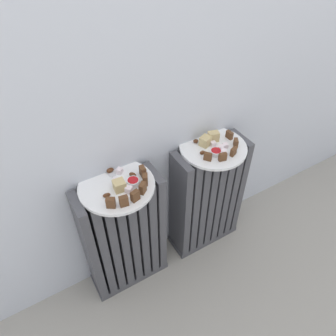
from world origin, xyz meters
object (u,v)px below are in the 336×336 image
object	(u,v)px
radiator_right	(207,198)
plate_right	(213,147)
plate_left	(117,186)
radiator_left	(125,237)
jam_bowl_left	(133,182)
jam_bowl_right	(216,152)
fork	(117,179)

from	to	relation	value
radiator_right	plate_right	bearing A→B (deg)	63.43
plate_left	plate_right	size ratio (longest dim) A/B	1.00
radiator_left	radiator_right	xyz separation A→B (m)	(0.43, 0.00, 0.00)
radiator_right	plate_left	bearing A→B (deg)	180.00
radiator_left	radiator_right	size ratio (longest dim) A/B	1.00
radiator_left	jam_bowl_left	xyz separation A→B (m)	(0.05, -0.03, 0.33)
radiator_right	plate_right	xyz separation A→B (m)	(0.00, 0.00, 0.31)
radiator_left	jam_bowl_right	world-z (taller)	jam_bowl_right
plate_right	plate_left	bearing A→B (deg)	180.00
plate_right	jam_bowl_left	size ratio (longest dim) A/B	5.92
plate_left	plate_right	world-z (taller)	same
jam_bowl_left	fork	xyz separation A→B (m)	(-0.04, 0.05, -0.01)
radiator_left	fork	distance (m)	0.32
plate_left	jam_bowl_right	size ratio (longest dim) A/B	5.85
jam_bowl_right	fork	xyz separation A→B (m)	(-0.40, 0.07, -0.01)
plate_left	jam_bowl_left	distance (m)	0.06
plate_right	fork	bearing A→B (deg)	176.39
radiator_left	radiator_right	distance (m)	0.43
plate_right	jam_bowl_right	distance (m)	0.05
plate_right	jam_bowl_left	world-z (taller)	jam_bowl_left
jam_bowl_right	plate_left	bearing A→B (deg)	173.71
plate_left	jam_bowl_left	size ratio (longest dim) A/B	5.92
plate_left	plate_right	distance (m)	0.43
radiator_left	jam_bowl_right	size ratio (longest dim) A/B	12.58
radiator_right	plate_right	distance (m)	0.31
radiator_right	plate_right	world-z (taller)	plate_right
radiator_right	radiator_left	bearing A→B (deg)	180.00
radiator_left	radiator_right	world-z (taller)	same
fork	radiator_right	bearing A→B (deg)	-3.61
plate_left	jam_bowl_right	world-z (taller)	jam_bowl_right
radiator_left	plate_right	size ratio (longest dim) A/B	2.15
jam_bowl_left	radiator_right	bearing A→B (deg)	4.33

